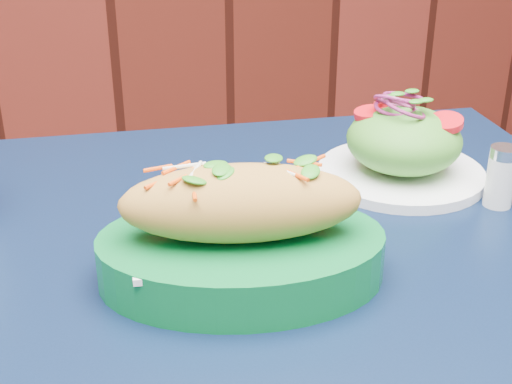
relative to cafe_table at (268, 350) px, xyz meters
name	(u,v)px	position (x,y,z in m)	size (l,w,h in m)	color
cafe_table	(268,350)	(0.00, 0.00, 0.00)	(0.89, 0.89, 0.75)	black
banh_mi_basket	(241,235)	(-0.03, 0.00, 0.13)	(0.29, 0.22, 0.12)	#07642A
salad_plate	(403,147)	(0.22, 0.15, 0.13)	(0.20, 0.20, 0.10)	white
salt_shaker	(501,177)	(0.28, 0.06, 0.12)	(0.03, 0.03, 0.07)	white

